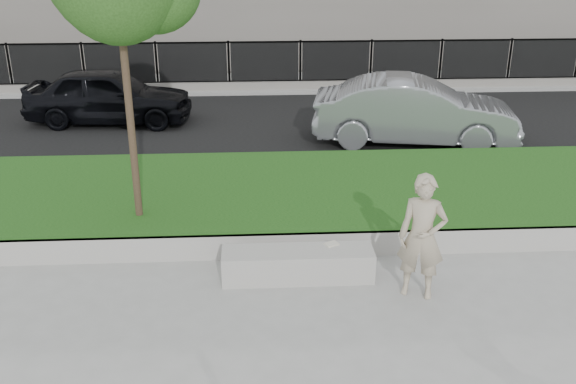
{
  "coord_description": "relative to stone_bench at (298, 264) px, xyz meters",
  "views": [
    {
      "loc": [
        0.07,
        -7.77,
        4.7
      ],
      "look_at": [
        0.59,
        1.2,
        1.03
      ],
      "focal_mm": 40.0,
      "sensor_mm": 36.0,
      "label": 1
    }
  ],
  "objects": [
    {
      "name": "grass_bank",
      "position": [
        -0.69,
        2.6,
        -0.02
      ],
      "size": [
        34.0,
        4.0,
        0.4
      ],
      "primitive_type": "cube",
      "color": "#0F360D",
      "rests_on": "ground"
    },
    {
      "name": "iron_fence",
      "position": [
        -0.69,
        11.6,
        0.32
      ],
      "size": [
        32.0,
        0.3,
        1.5
      ],
      "color": "slate",
      "rests_on": "far_pavement"
    },
    {
      "name": "book",
      "position": [
        0.51,
        0.16,
        0.23
      ],
      "size": [
        0.24,
        0.21,
        0.02
      ],
      "primitive_type": "cube",
      "rotation": [
        0.0,
        0.0,
        0.45
      ],
      "color": "beige",
      "rests_on": "stone_bench"
    },
    {
      "name": "ground",
      "position": [
        -0.69,
        -0.4,
        -0.22
      ],
      "size": [
        90.0,
        90.0,
        0.0
      ],
      "primitive_type": "plane",
      "color": "gray",
      "rests_on": "ground"
    },
    {
      "name": "far_pavement",
      "position": [
        -0.69,
        12.6,
        -0.16
      ],
      "size": [
        34.0,
        3.0,
        0.12
      ],
      "primitive_type": "cube",
      "color": "gray",
      "rests_on": "ground"
    },
    {
      "name": "car_dark",
      "position": [
        -4.29,
        8.32,
        0.54
      ],
      "size": [
        4.35,
        2.04,
        1.44
      ],
      "primitive_type": "imported",
      "rotation": [
        0.0,
        0.0,
        1.49
      ],
      "color": "black",
      "rests_on": "street"
    },
    {
      "name": "man",
      "position": [
        1.64,
        -0.54,
        0.66
      ],
      "size": [
        0.75,
        0.62,
        1.76
      ],
      "primitive_type": "imported",
      "rotation": [
        0.0,
        0.0,
        -0.35
      ],
      "color": "tan",
      "rests_on": "ground"
    },
    {
      "name": "car_silver",
      "position": [
        3.17,
        6.15,
        0.59
      ],
      "size": [
        4.89,
        2.42,
        1.54
      ],
      "primitive_type": "imported",
      "rotation": [
        0.0,
        0.0,
        1.4
      ],
      "color": "gray",
      "rests_on": "street"
    },
    {
      "name": "grass_kerb",
      "position": [
        -0.69,
        0.64,
        -0.02
      ],
      "size": [
        34.0,
        0.08,
        0.4
      ],
      "primitive_type": "cube",
      "color": "#A09D96",
      "rests_on": "ground"
    },
    {
      "name": "street",
      "position": [
        -0.69,
        8.1,
        -0.2
      ],
      "size": [
        34.0,
        7.0,
        0.04
      ],
      "primitive_type": "cube",
      "color": "black",
      "rests_on": "ground"
    },
    {
      "name": "stone_bench",
      "position": [
        0.0,
        0.0,
        0.0
      ],
      "size": [
        2.18,
        0.55,
        0.45
      ],
      "primitive_type": "cube",
      "color": "#A09D96",
      "rests_on": "ground"
    }
  ]
}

